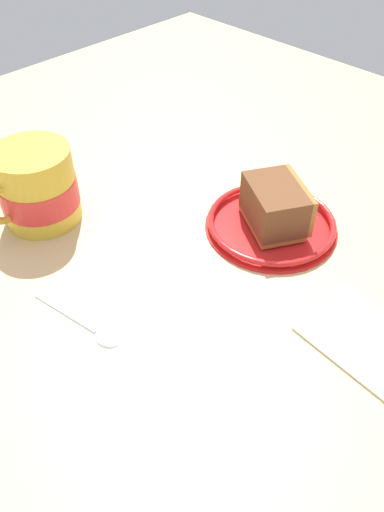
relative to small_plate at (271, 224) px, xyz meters
The scene contains 6 objects.
ground_plane 10.89cm from the small_plate, 28.16° to the right, with size 121.76×121.76×2.09cm, color tan.
small_plate is the anchor object (origin of this frame).
cake_slice 2.85cm from the small_plate, 149.73° to the left, with size 9.94×10.71×5.72cm.
tea_mug 29.92cm from the small_plate, 49.53° to the right, with size 12.48×9.90×9.98cm.
teaspoon 26.44cm from the small_plate, ahead, with size 3.30×12.04×0.80cm.
folded_napkin 19.97cm from the small_plate, 68.27° to the left, with size 9.22×12.75×0.60cm, color beige.
Camera 1 is at (32.82, 32.78, 41.89)cm, focal length 35.34 mm.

